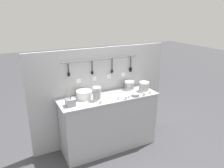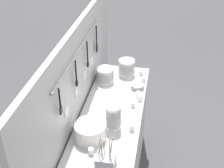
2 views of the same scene
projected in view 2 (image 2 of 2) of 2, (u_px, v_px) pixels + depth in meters
name	position (u px, v px, depth m)	size (l,w,h in m)	color
counter	(112.00, 150.00, 2.88)	(1.58, 0.51, 0.91)	#ADAFB5
back_wall	(80.00, 115.00, 2.73)	(2.38, 0.08, 1.64)	#B2B2B7
bowl_stack_wide_centre	(127.00, 67.00, 3.13)	(0.16, 0.16, 0.16)	white
bowl_stack_nested_right	(105.00, 75.00, 3.02)	(0.16, 0.16, 0.14)	white
bowl_stack_short_front	(113.00, 117.00, 2.40)	(0.12, 0.12, 0.21)	white
plate_stack	(90.00, 131.00, 2.31)	(0.24, 0.24, 0.12)	white
steel_mixing_bowl	(137.00, 86.00, 2.93)	(0.12, 0.12, 0.04)	#93969E
cutlery_caddy	(106.00, 161.00, 2.07)	(0.13, 0.13, 0.27)	#93969E
cup_by_caddy	(138.00, 94.00, 2.81)	(0.04, 0.04, 0.05)	white
cup_edge_far	(132.00, 128.00, 2.41)	(0.04, 0.04, 0.05)	white
cup_front_right	(99.00, 117.00, 2.52)	(0.04, 0.04, 0.05)	white
cup_front_left	(133.00, 104.00, 2.67)	(0.04, 0.04, 0.05)	white
cup_centre	(140.00, 98.00, 2.75)	(0.04, 0.04, 0.05)	white
cup_back_right	(143.00, 80.00, 3.03)	(0.04, 0.04, 0.05)	white
cup_beside_plates	(141.00, 73.00, 3.14)	(0.04, 0.04, 0.05)	white
cup_mid_row	(91.00, 151.00, 2.19)	(0.04, 0.04, 0.05)	white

